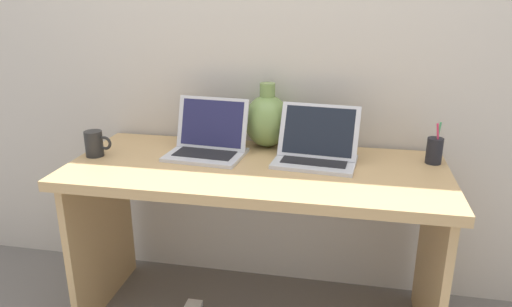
% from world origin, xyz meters
% --- Properties ---
extents(back_wall, '(4.40, 0.04, 2.40)m').
position_xyz_m(back_wall, '(0.00, 0.36, 1.20)').
color(back_wall, beige).
rests_on(back_wall, ground).
extents(desk, '(1.49, 0.63, 0.72)m').
position_xyz_m(desk, '(0.00, 0.00, 0.56)').
color(desk, tan).
rests_on(desk, ground).
extents(laptop_left, '(0.33, 0.26, 0.23)m').
position_xyz_m(laptop_left, '(-0.22, 0.10, 0.78)').
color(laptop_left, silver).
rests_on(laptop_left, desk).
extents(laptop_right, '(0.34, 0.26, 0.22)m').
position_xyz_m(laptop_right, '(0.23, 0.10, 0.77)').
color(laptop_right, silver).
rests_on(laptop_right, desk).
extents(green_vase, '(0.20, 0.20, 0.28)m').
position_xyz_m(green_vase, '(0.00, 0.26, 0.83)').
color(green_vase, '#75934C').
rests_on(green_vase, desk).
extents(coffee_mug, '(0.12, 0.07, 0.11)m').
position_xyz_m(coffee_mug, '(-0.68, -0.02, 0.77)').
color(coffee_mug, black).
rests_on(coffee_mug, desk).
extents(pen_cup, '(0.06, 0.06, 0.17)m').
position_xyz_m(pen_cup, '(0.69, 0.16, 0.77)').
color(pen_cup, black).
rests_on(pen_cup, desk).
extents(power_brick, '(0.07, 0.07, 0.03)m').
position_xyz_m(power_brick, '(-0.29, -0.01, 0.01)').
color(power_brick, white).
rests_on(power_brick, ground).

